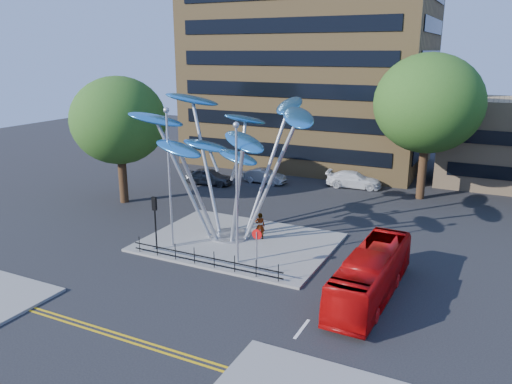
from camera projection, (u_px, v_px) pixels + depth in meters
The scene contains 18 objects.
ground at pixel (203, 283), 27.13m from camera, with size 120.00×120.00×0.00m, color black.
traffic_island at pixel (239, 242), 32.71m from camera, with size 12.00×9.00×0.15m, color slate.
double_yellow_near at pixel (131, 338), 21.95m from camera, with size 40.00×0.12×0.01m, color gold.
double_yellow_far at pixel (126, 341), 21.69m from camera, with size 40.00×0.12×0.01m, color gold.
brick_tower at pixel (311, 23), 53.20m from camera, with size 25.00×15.00×30.00m, color olive.
tree_right at pixel (428, 104), 40.52m from camera, with size 8.80×8.80×12.11m.
tree_left at pixel (119, 121), 39.86m from camera, with size 7.60×7.60×10.32m.
leaf_sculpture at pixel (228, 137), 31.90m from camera, with size 12.72×9.54×9.51m.
street_lamp_left at pixel (169, 166), 30.60m from camera, with size 0.36×0.36×8.80m.
street_lamp_right at pixel (237, 181), 28.11m from camera, with size 0.36×0.36×8.30m.
traffic_light_island at pixel (155, 212), 30.70m from camera, with size 0.28×0.18×3.42m.
no_entry_sign_island at pixel (257, 242), 27.95m from camera, with size 0.60×0.10×2.45m.
pedestrian_railing_front at pixel (204, 259), 28.87m from camera, with size 10.00×0.06×1.00m.
red_bus at pixel (371, 275), 25.24m from camera, with size 2.11×9.02×2.51m, color #B30808.
pedestrian at pixel (260, 226), 32.86m from camera, with size 0.66×0.43×1.80m, color gray.
parked_car_left at pixel (209, 177), 46.96m from camera, with size 1.80×4.48×1.53m, color #3B3D42.
parked_car_mid at pixel (265, 176), 47.47m from camera, with size 1.43×4.11×1.35m, color #94979A.
parked_car_right at pixel (354, 180), 45.96m from camera, with size 2.05×5.03×1.46m, color silver.
Camera 1 is at (13.50, -20.93, 12.17)m, focal length 35.00 mm.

